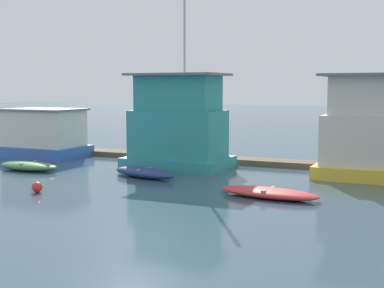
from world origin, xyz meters
The scene contains 8 objects.
ground_plane centered at (0.00, 0.00, 0.00)m, with size 200.00×200.00×0.00m, color #385160.
dock_walkway centered at (0.00, 2.60, 0.15)m, with size 33.80×1.51×0.30m, color brown.
houseboat_blue centered at (-10.84, 0.31, 1.44)m, with size 5.11×3.56×3.03m.
houseboat_teal centered at (-1.10, -0.36, 2.29)m, with size 5.44×3.70×9.56m.
dinghy_green centered at (-7.88, -4.53, 0.24)m, with size 3.58×1.47×0.47m.
dinghy_navy centered at (-1.17, -4.02, 0.25)m, with size 3.91×1.99×0.49m.
dinghy_red centered at (5.64, -6.08, 0.20)m, with size 4.28×1.92×0.39m.
buoy_red centered at (-3.44, -9.05, 0.22)m, with size 0.45×0.45×0.45m, color red.
Camera 1 is at (11.47, -26.34, 4.36)m, focal length 50.00 mm.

